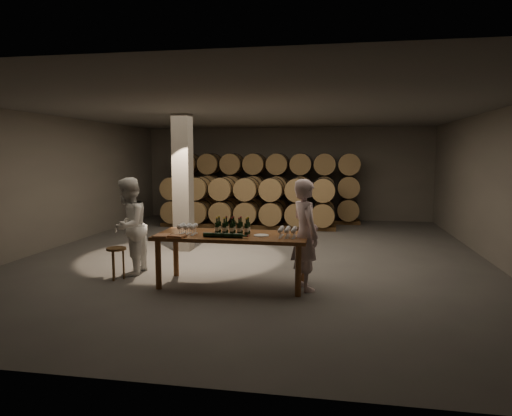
% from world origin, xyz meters
% --- Properties ---
extents(room, '(12.00, 12.00, 12.00)m').
position_xyz_m(room, '(-1.80, 0.20, 1.60)').
color(room, '#524F4D').
rests_on(room, ground).
extents(tasting_table, '(2.60, 1.10, 0.90)m').
position_xyz_m(tasting_table, '(0.00, -2.50, 0.80)').
color(tasting_table, brown).
rests_on(tasting_table, ground).
extents(barrel_stack_back, '(6.26, 0.95, 2.31)m').
position_xyz_m(barrel_stack_back, '(-0.57, 5.20, 1.20)').
color(barrel_stack_back, brown).
rests_on(barrel_stack_back, ground).
extents(barrel_stack_front, '(5.48, 0.95, 1.57)m').
position_xyz_m(barrel_stack_front, '(-0.96, 3.80, 0.83)').
color(barrel_stack_front, brown).
rests_on(barrel_stack_front, ground).
extents(bottle_cluster, '(0.59, 0.22, 0.30)m').
position_xyz_m(bottle_cluster, '(0.00, -2.47, 1.01)').
color(bottle_cluster, black).
rests_on(bottle_cluster, tasting_table).
extents(lying_bottles, '(0.76, 0.08, 0.08)m').
position_xyz_m(lying_bottles, '(-0.07, -2.83, 0.94)').
color(lying_bottles, black).
rests_on(lying_bottles, tasting_table).
extents(glass_cluster_left, '(0.31, 0.31, 0.18)m').
position_xyz_m(glass_cluster_left, '(-0.76, -2.61, 1.03)').
color(glass_cluster_left, silver).
rests_on(glass_cluster_left, tasting_table).
extents(glass_cluster_right, '(0.30, 0.41, 0.16)m').
position_xyz_m(glass_cluster_right, '(0.97, -2.57, 1.02)').
color(glass_cluster_right, silver).
rests_on(glass_cluster_right, tasting_table).
extents(plate, '(0.26, 0.26, 0.01)m').
position_xyz_m(plate, '(0.52, -2.57, 0.91)').
color(plate, white).
rests_on(plate, tasting_table).
extents(notebook_near, '(0.29, 0.25, 0.03)m').
position_xyz_m(notebook_near, '(-0.84, -2.91, 0.92)').
color(notebook_near, '#9B5F38').
rests_on(notebook_near, tasting_table).
extents(notebook_corner, '(0.26, 0.32, 0.03)m').
position_xyz_m(notebook_corner, '(-1.12, -2.89, 0.91)').
color(notebook_corner, '#9B5F38').
rests_on(notebook_corner, tasting_table).
extents(pen, '(0.14, 0.02, 0.01)m').
position_xyz_m(pen, '(-0.76, -2.94, 0.91)').
color(pen, black).
rests_on(pen, tasting_table).
extents(stool, '(0.35, 0.35, 0.59)m').
position_xyz_m(stool, '(-2.16, -2.50, 0.48)').
color(stool, brown).
rests_on(stool, ground).
extents(person_man, '(0.72, 0.81, 1.87)m').
position_xyz_m(person_man, '(1.26, -2.51, 0.93)').
color(person_man, silver).
rests_on(person_man, ground).
extents(person_woman, '(0.74, 0.93, 1.84)m').
position_xyz_m(person_woman, '(-2.09, -2.12, 0.92)').
color(person_woman, white).
rests_on(person_woman, ground).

